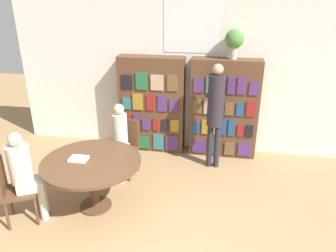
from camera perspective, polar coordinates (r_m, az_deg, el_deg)
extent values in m
cube|color=silver|center=(5.86, 3.77, 9.81)|extent=(6.40, 0.06, 3.00)
cube|color=white|center=(5.69, 3.96, 18.09)|extent=(0.90, 0.01, 1.10)
cube|color=brown|center=(5.96, -2.79, 3.76)|extent=(1.17, 0.32, 1.74)
cube|color=navy|center=(6.16, -6.72, -2.46)|extent=(0.15, 0.02, 0.28)
cube|color=#236638|center=(6.10, -4.17, -2.83)|extent=(0.17, 0.02, 0.24)
cube|color=#2D707A|center=(6.03, -1.71, -2.80)|extent=(0.19, 0.02, 0.30)
cube|color=#4C2D6B|center=(5.99, 0.68, -2.99)|extent=(0.23, 0.02, 0.30)
cube|color=maroon|center=(6.01, -7.17, 0.82)|extent=(0.16, 0.02, 0.28)
cube|color=#4C2D6B|center=(5.96, -5.55, 0.77)|extent=(0.10, 0.02, 0.30)
cube|color=#4C2D6B|center=(5.94, -3.83, 0.30)|extent=(0.15, 0.02, 0.22)
cube|color=maroon|center=(5.90, -2.17, 0.28)|extent=(0.10, 0.02, 0.23)
cube|color=black|center=(5.87, -0.51, 0.10)|extent=(0.12, 0.02, 0.22)
cube|color=olive|center=(5.84, 1.16, 0.03)|extent=(0.15, 0.02, 0.23)
cube|color=#2D707A|center=(5.89, -7.22, 3.91)|extent=(0.15, 0.02, 0.21)
cube|color=olive|center=(5.82, -5.32, 4.21)|extent=(0.18, 0.02, 0.30)
cube|color=maroon|center=(5.77, -3.10, 4.05)|extent=(0.14, 0.02, 0.29)
cube|color=#4C2D6B|center=(5.73, -1.02, 3.94)|extent=(0.16, 0.02, 0.29)
cube|color=#4C2D6B|center=(5.71, 0.96, 3.54)|extent=(0.15, 0.02, 0.23)
cube|color=black|center=(5.76, -7.14, 7.62)|extent=(0.19, 0.02, 0.25)
cube|color=#236638|center=(5.69, -4.65, 7.80)|extent=(0.20, 0.02, 0.30)
cube|color=tan|center=(5.63, -1.92, 7.55)|extent=(0.22, 0.02, 0.27)
cube|color=brown|center=(5.59, 0.76, 7.48)|extent=(0.18, 0.02, 0.28)
cube|color=brown|center=(5.83, 9.73, 3.00)|extent=(1.17, 0.32, 1.74)
cube|color=#4C2D6B|center=(5.95, 5.39, -3.56)|extent=(0.24, 0.02, 0.24)
cube|color=#2D707A|center=(5.93, 8.03, -3.50)|extent=(0.20, 0.02, 0.30)
cube|color=brown|center=(5.95, 10.59, -3.92)|extent=(0.17, 0.02, 0.24)
cube|color=#4C2D6B|center=(5.95, 13.14, -3.97)|extent=(0.23, 0.02, 0.27)
cube|color=navy|center=(5.80, 4.90, -0.26)|extent=(0.12, 0.02, 0.22)
cube|color=olive|center=(5.78, 6.41, -0.16)|extent=(0.10, 0.02, 0.26)
cube|color=tan|center=(5.78, 8.00, -0.32)|extent=(0.11, 0.02, 0.25)
cube|color=navy|center=(5.77, 9.59, -0.25)|extent=(0.11, 0.02, 0.29)
cube|color=navy|center=(5.78, 10.95, -0.32)|extent=(0.10, 0.02, 0.30)
cube|color=maroon|center=(5.80, 12.47, -0.81)|extent=(0.10, 0.02, 0.21)
cube|color=black|center=(5.81, 13.99, -0.88)|extent=(0.12, 0.02, 0.22)
cube|color=brown|center=(5.66, 5.18, 3.40)|extent=(0.15, 0.02, 0.25)
cube|color=tan|center=(5.64, 6.99, 3.49)|extent=(0.14, 0.02, 0.29)
cube|color=tan|center=(5.64, 8.94, 3.23)|extent=(0.11, 0.02, 0.27)
cube|color=brown|center=(5.65, 10.64, 2.93)|extent=(0.15, 0.02, 0.23)
cube|color=navy|center=(5.65, 12.40, 2.81)|extent=(0.12, 0.02, 0.23)
cube|color=maroon|center=(5.66, 14.25, 2.86)|extent=(0.15, 0.02, 0.27)
cube|color=#4C2D6B|center=(5.54, 5.31, 7.11)|extent=(0.16, 0.02, 0.25)
cube|color=#2D707A|center=(5.53, 7.24, 7.13)|extent=(0.11, 0.02, 0.28)
cube|color=#4C2D6B|center=(5.53, 9.00, 6.82)|extent=(0.15, 0.02, 0.24)
cube|color=#4C2D6B|center=(5.52, 10.98, 6.92)|extent=(0.13, 0.02, 0.29)
cube|color=#4C2D6B|center=(5.53, 12.72, 6.82)|extent=(0.14, 0.02, 0.29)
cube|color=#4C2D6B|center=(5.55, 14.73, 6.28)|extent=(0.15, 0.02, 0.21)
cylinder|color=#B7AD9E|center=(5.57, 11.31, 12.39)|extent=(0.13, 0.13, 0.20)
sphere|color=#4C7F3D|center=(5.54, 11.50, 14.65)|extent=(0.30, 0.30, 0.30)
cylinder|color=brown|center=(4.83, -12.45, -13.35)|extent=(0.44, 0.44, 0.03)
cylinder|color=brown|center=(4.64, -12.82, -9.90)|extent=(0.12, 0.12, 0.66)
cylinder|color=brown|center=(4.46, -13.22, -6.11)|extent=(1.32, 1.32, 0.04)
cube|color=brown|center=(4.66, -24.36, -10.34)|extent=(0.54, 0.54, 0.04)
cube|color=brown|center=(4.57, -27.10, -7.94)|extent=(0.21, 0.37, 0.45)
cylinder|color=brown|center=(4.90, -21.74, -11.33)|extent=(0.04, 0.04, 0.41)
cylinder|color=brown|center=(4.62, -21.96, -13.65)|extent=(0.04, 0.04, 0.41)
cylinder|color=brown|center=(4.95, -25.71, -11.67)|extent=(0.04, 0.04, 0.41)
cylinder|color=brown|center=(4.67, -26.20, -13.98)|extent=(0.04, 0.04, 0.41)
cube|color=brown|center=(5.29, -7.83, -4.22)|extent=(0.46, 0.46, 0.04)
cube|color=brown|center=(5.33, -7.12, -1.04)|extent=(0.40, 0.10, 0.45)
cylinder|color=brown|center=(5.20, -6.82, -7.55)|extent=(0.04, 0.04, 0.41)
cylinder|color=brown|center=(5.34, -10.15, -6.88)|extent=(0.04, 0.04, 0.41)
cylinder|color=brown|center=(5.46, -5.30, -5.85)|extent=(0.04, 0.04, 0.41)
cylinder|color=brown|center=(5.60, -8.50, -5.26)|extent=(0.04, 0.04, 0.41)
cube|color=beige|center=(5.14, -8.56, -4.10)|extent=(0.27, 0.35, 0.12)
cylinder|color=beige|center=(5.07, -8.36, -0.59)|extent=(0.23, 0.23, 0.50)
sphere|color=#DBB293|center=(4.95, -8.58, 2.92)|extent=(0.16, 0.16, 0.16)
cylinder|color=beige|center=(5.17, -8.31, -7.57)|extent=(0.10, 0.10, 0.45)
cylinder|color=beige|center=(5.22, -9.54, -7.32)|extent=(0.10, 0.10, 0.45)
cube|color=beige|center=(4.60, -22.78, -9.34)|extent=(0.41, 0.39, 0.12)
cylinder|color=beige|center=(4.46, -24.41, -6.06)|extent=(0.27, 0.27, 0.50)
sphere|color=#DBB293|center=(4.32, -25.14, -2.14)|extent=(0.17, 0.17, 0.17)
cylinder|color=beige|center=(4.80, -20.84, -11.66)|extent=(0.10, 0.10, 0.45)
cylinder|color=beige|center=(4.67, -20.91, -12.68)|extent=(0.10, 0.10, 0.45)
cylinder|color=#28232D|center=(5.55, 7.27, -3.40)|extent=(0.10, 0.10, 0.77)
cylinder|color=#28232D|center=(5.55, 8.50, -3.48)|extent=(0.10, 0.10, 0.77)
cylinder|color=#28232D|center=(5.24, 8.36, 4.39)|extent=(0.26, 0.26, 0.83)
sphere|color=tan|center=(5.11, 8.68, 9.73)|extent=(0.17, 0.17, 0.17)
cylinder|color=#28232D|center=(5.42, 9.42, 7.25)|extent=(0.07, 0.30, 0.07)
cube|color=silver|center=(4.50, -15.30, -5.54)|extent=(0.24, 0.18, 0.03)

